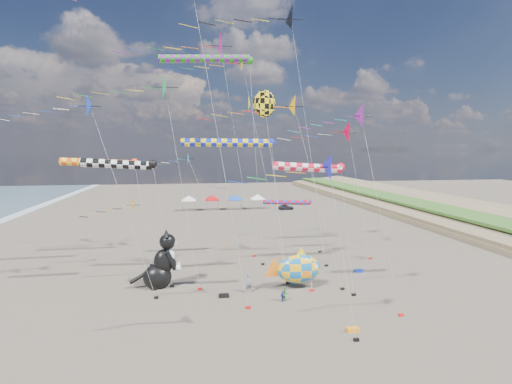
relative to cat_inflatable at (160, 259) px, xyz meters
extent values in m
plane|color=#50463A|center=(8.70, -11.90, -2.75)|extent=(260.00, 260.00, 0.00)
cylinder|color=#B2B2B2|center=(5.75, -6.52, 9.97)|extent=(3.43, 0.02, 25.43)
cube|color=black|center=(7.45, -6.52, -2.65)|extent=(0.36, 0.24, 0.20)
cone|color=#221ECA|center=(11.93, -13.30, 9.25)|extent=(1.72, 1.84, 1.90)
cylinder|color=#B2B2B2|center=(12.92, -13.30, 3.25)|extent=(2.01, 0.02, 12.00)
cube|color=black|center=(13.91, -13.30, -2.65)|extent=(0.36, 0.24, 0.20)
cone|color=#E10A98|center=(6.82, 9.24, 22.22)|extent=(2.85, 3.05, 3.14)
cylinder|color=#B2B2B2|center=(8.67, 9.24, 9.73)|extent=(3.72, 0.02, 24.97)
cube|color=black|center=(10.51, 9.24, -2.65)|extent=(0.36, 0.24, 0.20)
cone|color=blue|center=(-3.23, -2.98, 13.94)|extent=(1.91, 2.04, 2.10)
cylinder|color=#B2B2B2|center=(-1.71, -2.98, 5.59)|extent=(3.06, 0.02, 16.69)
cube|color=black|center=(-0.19, -2.98, -2.65)|extent=(0.36, 0.24, 0.20)
cone|color=#FAA311|center=(13.84, -3.58, 14.09)|extent=(1.95, 2.09, 2.15)
cylinder|color=#B2B2B2|center=(15.32, -3.58, 5.67)|extent=(2.97, 0.02, 16.84)
cube|color=black|center=(16.79, -3.58, -2.65)|extent=(0.36, 0.24, 0.20)
cone|color=black|center=(14.20, 3.90, 24.23)|extent=(2.80, 3.00, 3.09)
cylinder|color=#B2B2B2|center=(16.04, 3.90, 10.74)|extent=(3.72, 0.02, 26.98)
cube|color=black|center=(17.89, 3.90, -2.65)|extent=(0.36, 0.24, 0.20)
cone|color=#159A46|center=(2.03, -1.36, 15.81)|extent=(2.40, 2.57, 2.65)
cylinder|color=#B2B2B2|center=(2.84, -1.36, 6.53)|extent=(1.64, 0.02, 18.56)
cube|color=black|center=(3.64, -1.36, -2.65)|extent=(0.36, 0.24, 0.20)
cone|color=#EA0030|center=(21.84, 5.81, 12.40)|extent=(2.56, 2.74, 2.83)
cylinder|color=#B2B2B2|center=(22.97, 5.81, 4.82)|extent=(2.27, 0.02, 15.15)
cube|color=black|center=(24.09, 5.81, -2.65)|extent=(0.36, 0.24, 0.20)
cone|color=gold|center=(-2.40, 7.99, 4.25)|extent=(1.58, 1.69, 1.74)
cylinder|color=#B2B2B2|center=(-0.98, 7.99, 0.75)|extent=(2.87, 0.02, 7.01)
cube|color=black|center=(0.45, 7.99, -2.65)|extent=(0.36, 0.24, 0.20)
cone|color=#E7BC05|center=(10.86, 7.46, 19.88)|extent=(2.17, 2.32, 2.39)
cylinder|color=#B2B2B2|center=(12.29, 7.46, 8.56)|extent=(2.89, 0.02, 22.63)
cube|color=black|center=(13.72, 7.46, -2.65)|extent=(0.36, 0.24, 0.20)
cone|color=#10A8C6|center=(4.49, 13.92, 9.17)|extent=(1.79, 1.92, 1.98)
cylinder|color=#B2B2B2|center=(5.87, 13.92, 3.21)|extent=(2.77, 0.02, 11.93)
cube|color=black|center=(7.24, 13.92, -2.65)|extent=(0.36, 0.24, 0.20)
cone|color=#8E1C93|center=(15.71, -10.00, 12.81)|extent=(1.80, 1.92, 1.98)
cylinder|color=#B2B2B2|center=(17.40, -10.00, 5.03)|extent=(3.40, 0.02, 15.56)
cube|color=black|center=(19.09, -10.00, -2.65)|extent=(0.36, 0.24, 0.20)
cylinder|color=red|center=(12.74, -5.21, 8.79)|extent=(5.95, 0.70, 0.70)
sphere|color=red|center=(15.72, -5.21, 8.79)|extent=(0.74, 0.74, 0.74)
cylinder|color=#B2B2B2|center=(16.47, -5.21, 3.02)|extent=(1.52, 0.02, 11.54)
cube|color=black|center=(17.22, -5.21, -2.65)|extent=(0.36, 0.24, 0.20)
cylinder|color=red|center=(14.69, 9.86, 3.81)|extent=(5.88, 0.58, 0.58)
sphere|color=red|center=(17.63, 9.86, 3.81)|extent=(0.61, 0.61, 0.61)
cylinder|color=#B2B2B2|center=(18.38, 9.86, 0.53)|extent=(1.52, 0.02, 6.56)
cube|color=black|center=(19.13, 9.86, -2.65)|extent=(0.36, 0.24, 0.20)
cylinder|color=black|center=(-3.55, -0.21, 8.99)|extent=(6.25, 0.77, 0.77)
sphere|color=black|center=(-0.43, -0.21, 8.99)|extent=(0.81, 0.81, 0.81)
cylinder|color=#B2B2B2|center=(0.32, -0.21, 3.12)|extent=(1.52, 0.02, 11.74)
cube|color=black|center=(1.07, -0.21, -2.65)|extent=(0.36, 0.24, 0.20)
cylinder|color=#FE4315|center=(-6.80, 7.32, 8.89)|extent=(7.57, 0.83, 0.83)
sphere|color=#FE4315|center=(-3.01, 7.32, 8.89)|extent=(0.87, 0.87, 0.87)
cylinder|color=#B2B2B2|center=(-2.26, 7.32, 3.07)|extent=(1.52, 0.02, 11.64)
cube|color=black|center=(-1.51, 7.32, -2.65)|extent=(0.36, 0.24, 0.20)
cylinder|color=#21911A|center=(4.68, 5.63, 19.81)|extent=(9.52, 0.86, 0.86)
sphere|color=#21911A|center=(9.44, 5.63, 19.81)|extent=(0.90, 0.90, 0.90)
cylinder|color=#B2B2B2|center=(10.19, 5.63, 8.53)|extent=(1.52, 0.02, 22.56)
cube|color=black|center=(10.94, 5.63, -2.65)|extent=(0.36, 0.24, 0.20)
cylinder|color=#1425C8|center=(6.56, 1.47, 10.97)|extent=(8.91, 0.82, 0.82)
sphere|color=#1425C8|center=(11.01, 1.47, 10.97)|extent=(0.86, 0.86, 0.86)
cylinder|color=#B2B2B2|center=(11.76, 1.47, 4.11)|extent=(1.52, 0.02, 13.72)
cube|color=black|center=(12.51, 1.47, -2.65)|extent=(0.36, 0.24, 0.20)
ellipsoid|color=yellow|center=(10.19, 0.94, 14.74)|extent=(2.20, 0.40, 2.64)
cone|color=yellow|center=(8.69, 0.94, 14.74)|extent=(0.12, 1.80, 1.80)
cylinder|color=#B2B2B2|center=(11.19, -0.06, 5.99)|extent=(2.03, 2.03, 17.49)
cube|color=black|center=(12.19, -1.06, -2.65)|extent=(0.36, 0.24, 0.20)
ellipsoid|color=#126DB3|center=(12.88, -2.51, -0.89)|extent=(4.20, 1.78, 2.77)
cone|color=orange|center=(10.48, -2.51, -0.89)|extent=(2.03, 0.17, 2.03)
cone|color=yellow|center=(13.07, -2.51, 0.50)|extent=(1.48, 0.13, 1.48)
cylinder|color=#B2B2B2|center=(13.94, -3.01, -2.05)|extent=(0.15, 1.04, 1.42)
cube|color=red|center=(13.88, -3.51, -2.65)|extent=(0.36, 0.24, 0.20)
imported|color=slate|center=(8.06, -2.82, -1.88)|extent=(0.69, 0.51, 1.75)
imported|color=green|center=(10.82, -5.43, -2.17)|extent=(0.66, 0.57, 1.16)
imported|color=#2C219A|center=(10.60, -5.48, -2.28)|extent=(0.59, 0.44, 0.93)
cube|color=black|center=(5.69, -3.64, -2.60)|extent=(0.90, 0.44, 0.30)
cube|color=orange|center=(14.26, -11.91, -2.60)|extent=(0.90, 0.44, 0.30)
cube|color=#132FBE|center=(20.56, 1.23, -2.60)|extent=(0.90, 0.44, 0.30)
cube|color=white|center=(2.70, 48.10, -0.50)|extent=(3.00, 3.00, 0.15)
pyramid|color=white|center=(2.70, 48.10, 0.55)|extent=(4.20, 4.20, 1.00)
cylinder|color=#999999|center=(1.40, 46.80, -1.65)|extent=(0.08, 0.08, 2.20)
cylinder|color=#999999|center=(4.00, 46.80, -1.65)|extent=(0.08, 0.08, 2.20)
cylinder|color=#999999|center=(1.40, 49.40, -1.65)|extent=(0.08, 0.08, 2.20)
cylinder|color=#999999|center=(4.00, 49.40, -1.65)|extent=(0.08, 0.08, 2.20)
cube|color=red|center=(7.70, 48.10, -0.50)|extent=(3.00, 3.00, 0.15)
pyramid|color=red|center=(7.70, 48.10, 0.55)|extent=(4.20, 4.20, 1.00)
cylinder|color=#999999|center=(6.40, 46.80, -1.65)|extent=(0.08, 0.08, 2.20)
cylinder|color=#999999|center=(9.00, 46.80, -1.65)|extent=(0.08, 0.08, 2.20)
cylinder|color=#999999|center=(6.40, 49.40, -1.65)|extent=(0.08, 0.08, 2.20)
cylinder|color=#999999|center=(9.00, 49.40, -1.65)|extent=(0.08, 0.08, 2.20)
cube|color=blue|center=(12.70, 48.10, -0.50)|extent=(3.00, 3.00, 0.15)
pyramid|color=blue|center=(12.70, 48.10, 0.55)|extent=(4.20, 4.20, 1.00)
cylinder|color=#999999|center=(11.40, 46.80, -1.65)|extent=(0.08, 0.08, 2.20)
cylinder|color=#999999|center=(14.00, 46.80, -1.65)|extent=(0.08, 0.08, 2.20)
cylinder|color=#999999|center=(11.40, 49.40, -1.65)|extent=(0.08, 0.08, 2.20)
cylinder|color=#999999|center=(14.00, 49.40, -1.65)|extent=(0.08, 0.08, 2.20)
cube|color=white|center=(17.70, 48.10, -0.50)|extent=(3.00, 3.00, 0.15)
pyramid|color=white|center=(17.70, 48.10, 0.55)|extent=(4.20, 4.20, 1.00)
cylinder|color=#999999|center=(16.40, 46.80, -1.65)|extent=(0.08, 0.08, 2.20)
cylinder|color=#999999|center=(19.00, 46.80, -1.65)|extent=(0.08, 0.08, 2.20)
cylinder|color=#999999|center=(16.40, 49.40, -1.65)|extent=(0.08, 0.08, 2.20)
cylinder|color=#999999|center=(19.00, 49.40, -1.65)|extent=(0.08, 0.08, 2.20)
imported|color=#26262D|center=(23.58, 46.10, -2.16)|extent=(3.61, 1.86, 1.17)
camera|label=1|loc=(2.82, -37.83, 10.27)|focal=28.00mm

